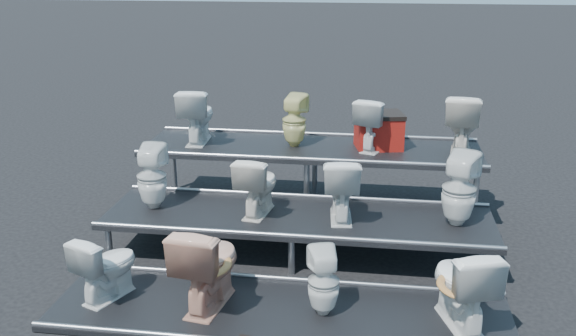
# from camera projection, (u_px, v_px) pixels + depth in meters

# --- Properties ---
(ground) EXTENTS (80.00, 80.00, 0.00)m
(ground) POSITION_uv_depth(u_px,v_px,m) (298.00, 253.00, 7.12)
(ground) COLOR black
(ground) RESTS_ON ground
(tier_front) EXTENTS (4.20, 1.20, 0.06)m
(tier_front) POSITION_uv_depth(u_px,v_px,m) (279.00, 312.00, 5.89)
(tier_front) COLOR black
(tier_front) RESTS_ON ground
(tier_mid) EXTENTS (4.20, 1.20, 0.46)m
(tier_mid) POSITION_uv_depth(u_px,v_px,m) (298.00, 235.00, 7.05)
(tier_mid) COLOR black
(tier_mid) RESTS_ON ground
(tier_back) EXTENTS (4.20, 1.20, 0.86)m
(tier_back) POSITION_uv_depth(u_px,v_px,m) (311.00, 179.00, 8.20)
(tier_back) COLOR black
(tier_back) RESTS_ON ground
(toilet_0) EXTENTS (0.58, 0.73, 0.65)m
(toilet_0) POSITION_uv_depth(u_px,v_px,m) (107.00, 266.00, 6.00)
(toilet_0) COLOR silver
(toilet_0) RESTS_ON tier_front
(toilet_1) EXTENTS (0.58, 0.87, 0.82)m
(toilet_1) POSITION_uv_depth(u_px,v_px,m) (208.00, 264.00, 5.84)
(toilet_1) COLOR tan
(toilet_1) RESTS_ON tier_front
(toilet_2) EXTENTS (0.36, 0.36, 0.64)m
(toilet_2) POSITION_uv_depth(u_px,v_px,m) (324.00, 282.00, 5.72)
(toilet_2) COLOR silver
(toilet_2) RESTS_ON tier_front
(toilet_3) EXTENTS (0.64, 0.85, 0.77)m
(toilet_3) POSITION_uv_depth(u_px,v_px,m) (462.00, 284.00, 5.54)
(toilet_3) COLOR silver
(toilet_3) RESTS_ON tier_front
(toilet_4) EXTENTS (0.33, 0.34, 0.73)m
(toilet_4) POSITION_uv_depth(u_px,v_px,m) (152.00, 177.00, 7.08)
(toilet_4) COLOR silver
(toilet_4) RESTS_ON tier_mid
(toilet_5) EXTENTS (0.46, 0.70, 0.66)m
(toilet_5) POSITION_uv_depth(u_px,v_px,m) (258.00, 185.00, 6.93)
(toilet_5) COLOR silver
(toilet_5) RESTS_ON tier_mid
(toilet_6) EXTENTS (0.45, 0.71, 0.69)m
(toilet_6) POSITION_uv_depth(u_px,v_px,m) (341.00, 187.00, 6.80)
(toilet_6) COLOR silver
(toilet_6) RESTS_ON tier_mid
(toilet_7) EXTENTS (0.47, 0.48, 0.79)m
(toilet_7) POSITION_uv_depth(u_px,v_px,m) (459.00, 189.00, 6.62)
(toilet_7) COLOR silver
(toilet_7) RESTS_ON tier_mid
(toilet_8) EXTENTS (0.43, 0.71, 0.71)m
(toilet_8) POSITION_uv_depth(u_px,v_px,m) (197.00, 115.00, 8.16)
(toilet_8) COLOR silver
(toilet_8) RESTS_ON tier_back
(toilet_9) EXTENTS (0.37, 0.37, 0.66)m
(toilet_9) POSITION_uv_depth(u_px,v_px,m) (294.00, 120.00, 7.99)
(toilet_9) COLOR #DED789
(toilet_9) RESTS_ON tier_back
(toilet_10) EXTENTS (0.57, 0.73, 0.65)m
(toilet_10) POSITION_uv_depth(u_px,v_px,m) (375.00, 124.00, 7.86)
(toilet_10) COLOR silver
(toilet_10) RESTS_ON tier_back
(toilet_11) EXTENTS (0.50, 0.77, 0.73)m
(toilet_11) POSITION_uv_depth(u_px,v_px,m) (462.00, 123.00, 7.70)
(toilet_11) COLOR silver
(toilet_11) RESTS_ON tier_back
(red_crate) EXTENTS (0.63, 0.55, 0.40)m
(red_crate) POSITION_uv_depth(u_px,v_px,m) (379.00, 132.00, 7.96)
(red_crate) COLOR maroon
(red_crate) RESTS_ON tier_back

